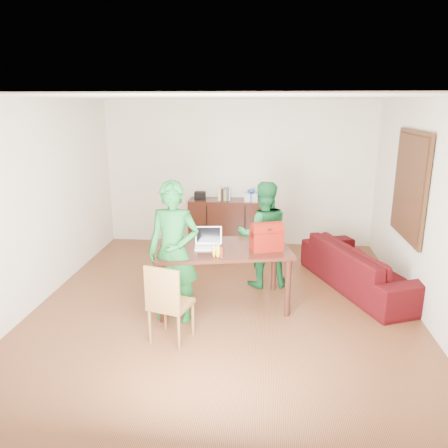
# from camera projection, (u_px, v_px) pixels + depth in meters

# --- Properties ---
(room) EXTENTS (5.20, 5.70, 2.90)m
(room) POSITION_uv_depth(u_px,v_px,m) (227.00, 209.00, 5.66)
(room) COLOR #432210
(room) RESTS_ON ground
(table) EXTENTS (1.89, 1.30, 0.81)m
(table) POSITION_uv_depth(u_px,v_px,m) (223.00, 255.00, 5.72)
(table) COLOR black
(table) RESTS_ON ground
(chair) EXTENTS (0.52, 0.51, 0.94)m
(chair) POSITION_uv_depth(u_px,v_px,m) (171.00, 318.00, 4.97)
(chair) COLOR brown
(chair) RESTS_ON ground
(person_near) EXTENTS (0.68, 0.48, 1.76)m
(person_near) POSITION_uv_depth(u_px,v_px,m) (174.00, 252.00, 5.30)
(person_near) COLOR #135720
(person_near) RESTS_ON ground
(person_far) EXTENTS (0.85, 0.72, 1.57)m
(person_far) POSITION_uv_depth(u_px,v_px,m) (263.00, 235.00, 6.35)
(person_far) COLOR #16632C
(person_far) RESTS_ON ground
(laptop) EXTENTS (0.38, 0.28, 0.25)m
(laptop) POSITION_uv_depth(u_px,v_px,m) (208.00, 245.00, 5.67)
(laptop) COLOR white
(laptop) RESTS_ON table
(bananas) EXTENTS (0.17, 0.13, 0.06)m
(bananas) POSITION_uv_depth(u_px,v_px,m) (217.00, 255.00, 5.34)
(bananas) COLOR yellow
(bananas) RESTS_ON table
(bottle) EXTENTS (0.06, 0.06, 0.16)m
(bottle) POSITION_uv_depth(u_px,v_px,m) (221.00, 251.00, 5.31)
(bottle) COLOR #562013
(bottle) RESTS_ON table
(red_bag) EXTENTS (0.44, 0.34, 0.29)m
(red_bag) POSITION_uv_depth(u_px,v_px,m) (267.00, 239.00, 5.57)
(red_bag) COLOR maroon
(red_bag) RESTS_ON table
(sofa) EXTENTS (1.65, 2.38, 0.65)m
(sofa) POSITION_uv_depth(u_px,v_px,m) (363.00, 267.00, 6.37)
(sofa) COLOR #3C0716
(sofa) RESTS_ON ground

